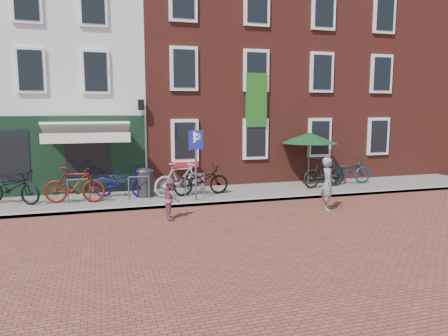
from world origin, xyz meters
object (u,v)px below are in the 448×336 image
object	(u,v)px
parasol	(309,136)
boy	(171,199)
bicycle_3	(180,179)
bicycle_4	(201,180)
parking_sign	(196,152)
bicycle_6	(348,171)
litter_bin	(145,181)
woman	(328,184)
bicycle_5	(324,172)
bicycle_1	(74,185)
bicycle_0	(12,188)
bicycle_2	(121,182)

from	to	relation	value
parasol	boy	xyz separation A→B (m)	(-6.50, -3.78, -1.54)
bicycle_3	bicycle_4	size ratio (longest dim) A/B	0.97
parking_sign	parasol	world-z (taller)	parking_sign
parking_sign	bicycle_4	bearing A→B (deg)	66.15
boy	bicycle_6	size ratio (longest dim) A/B	0.57
litter_bin	woman	world-z (taller)	woman
parasol	parking_sign	bearing A→B (deg)	-160.00
parking_sign	bicycle_5	bearing A→B (deg)	9.71
bicycle_5	bicycle_6	world-z (taller)	bicycle_5
bicycle_1	bicycle_5	bearing A→B (deg)	-77.13
litter_bin	boy	size ratio (longest dim) A/B	0.94
parking_sign	bicycle_3	size ratio (longest dim) A/B	1.27
bicycle_5	bicycle_4	bearing A→B (deg)	80.36
litter_bin	bicycle_0	bearing A→B (deg)	179.57
bicycle_1	bicycle_2	world-z (taller)	bicycle_1
bicycle_3	bicycle_0	bearing A→B (deg)	72.35
boy	bicycle_0	size ratio (longest dim) A/B	0.57
litter_bin	boy	xyz separation A→B (m)	(0.45, -3.01, -0.08)
woman	bicycle_0	size ratio (longest dim) A/B	0.82
bicycle_1	bicycle_3	world-z (taller)	same
boy	bicycle_5	world-z (taller)	bicycle_5
bicycle_2	parking_sign	bearing A→B (deg)	-97.09
parasol	bicycle_4	distance (m)	5.26
bicycle_1	parasol	bearing A→B (deg)	-71.05
bicycle_1	bicycle_5	size ratio (longest dim) A/B	1.00
bicycle_2	bicycle_5	bearing A→B (deg)	-71.77
litter_bin	bicycle_5	bearing A→B (deg)	-1.81
bicycle_2	bicycle_4	xyz separation A→B (m)	(2.84, -0.43, 0.00)
boy	bicycle_4	size ratio (longest dim) A/B	0.57
parking_sign	bicycle_4	world-z (taller)	parking_sign
bicycle_2	bicycle_6	size ratio (longest dim) A/B	1.00
woman	bicycle_4	world-z (taller)	woman
bicycle_1	bicycle_4	distance (m)	4.40
parking_sign	boy	bearing A→B (deg)	-122.66
bicycle_2	bicycle_5	size ratio (longest dim) A/B	1.03
boy	bicycle_2	size ratio (longest dim) A/B	0.57
boy	bicycle_0	xyz separation A→B (m)	(-4.84, 3.04, 0.06)
boy	bicycle_0	bearing A→B (deg)	57.35
parking_sign	bicycle_3	distance (m)	1.48
bicycle_5	boy	bearing A→B (deg)	102.15
bicycle_3	bicycle_5	size ratio (longest dim) A/B	1.00
bicycle_0	bicycle_4	distance (m)	6.42
bicycle_1	bicycle_6	distance (m)	10.87
bicycle_1	bicycle_3	xyz separation A→B (m)	(3.64, 0.15, 0.00)
woman	bicycle_3	bearing A→B (deg)	76.57
boy	bicycle_0	distance (m)	5.72
bicycle_1	bicycle_6	size ratio (longest dim) A/B	0.97
litter_bin	parking_sign	xyz separation A→B (m)	(1.63, -1.17, 1.12)
bicycle_3	bicycle_6	bearing A→B (deg)	-101.76
bicycle_6	bicycle_3	bearing A→B (deg)	96.29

